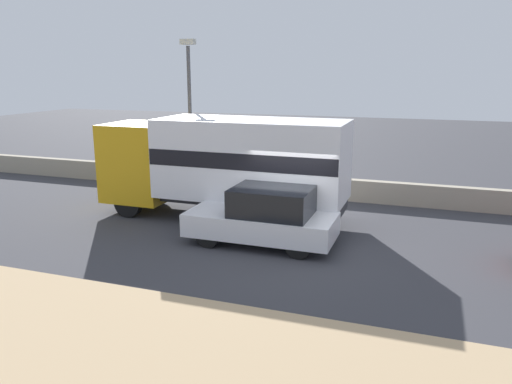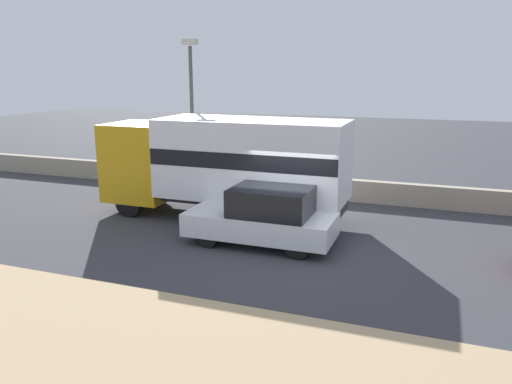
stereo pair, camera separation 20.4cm
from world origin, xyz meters
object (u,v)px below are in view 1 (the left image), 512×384
at_px(car_hatchback, 265,217).
at_px(pedestrian, 149,170).
at_px(box_truck, 226,162).
at_px(street_lamp, 190,104).

height_order(car_hatchback, pedestrian, pedestrian).
relative_size(box_truck, car_hatchback, 1.95).
bearing_deg(box_truck, pedestrian, -27.60).
relative_size(street_lamp, pedestrian, 3.32).
relative_size(car_hatchback, pedestrian, 2.33).
xyz_separation_m(street_lamp, pedestrian, (-1.42, -0.88, -2.55)).
xyz_separation_m(street_lamp, box_truck, (2.80, -3.09, -1.57)).
bearing_deg(car_hatchback, street_lamp, -46.66).
bearing_deg(pedestrian, box_truck, -27.60).
height_order(street_lamp, pedestrian, street_lamp).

